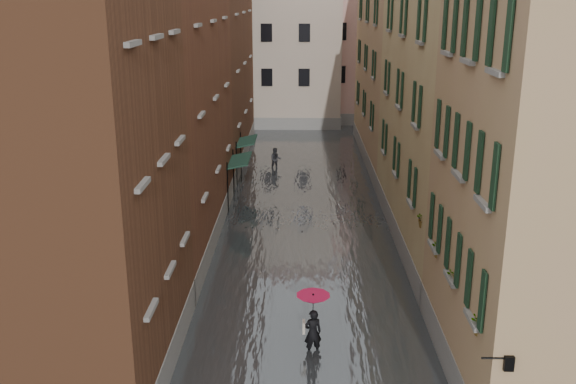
{
  "coord_description": "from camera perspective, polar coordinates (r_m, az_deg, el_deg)",
  "views": [
    {
      "loc": [
        -0.29,
        -18.56,
        10.76
      ],
      "look_at": [
        -0.78,
        6.8,
        3.0
      ],
      "focal_mm": 40.0,
      "sensor_mm": 36.0,
      "label": 1
    }
  ],
  "objects": [
    {
      "name": "floodwater",
      "position": [
        33.31,
        1.55,
        -1.66
      ],
      "size": [
        10.0,
        60.0,
        0.2
      ],
      "primitive_type": "cube",
      "color": "#4E5356",
      "rests_on": "ground"
    },
    {
      "name": "window_planters",
      "position": [
        19.61,
        14.09,
        -5.24
      ],
      "size": [
        0.59,
        8.38,
        0.84
      ],
      "color": "#A04D34",
      "rests_on": "ground"
    },
    {
      "name": "building_right_mid",
      "position": [
        28.82,
        15.9,
        7.87
      ],
      "size": [
        6.0,
        14.0,
        13.0
      ],
      "primitive_type": "cube",
      "color": "tan",
      "rests_on": "ground"
    },
    {
      "name": "awning_far",
      "position": [
        38.15,
        -3.74,
        4.41
      ],
      "size": [
        1.09,
        2.74,
        2.8
      ],
      "color": "#163326",
      "rests_on": "ground"
    },
    {
      "name": "pedestrian_far",
      "position": [
        41.08,
        -1.11,
        2.9
      ],
      "size": [
        0.8,
        0.67,
        1.49
      ],
      "primitive_type": "imported",
      "rotation": [
        0.0,
        0.0,
        0.15
      ],
      "color": "black",
      "rests_on": "ground"
    },
    {
      "name": "building_right_near",
      "position": [
        18.77,
        23.91,
        0.03
      ],
      "size": [
        6.0,
        8.0,
        11.5
      ],
      "primitive_type": "cube",
      "color": "#A28354",
      "rests_on": "ground"
    },
    {
      "name": "building_left_near",
      "position": [
        18.37,
        -20.37,
        2.52
      ],
      "size": [
        6.0,
        8.0,
        13.0
      ],
      "primitive_type": "cube",
      "color": "brown",
      "rests_on": "ground"
    },
    {
      "name": "building_left_far",
      "position": [
        43.25,
        -7.99,
        11.87
      ],
      "size": [
        6.0,
        16.0,
        14.0
      ],
      "primitive_type": "cube",
      "color": "brown",
      "rests_on": "ground"
    },
    {
      "name": "awning_near",
      "position": [
        33.66,
        -4.38,
        2.7
      ],
      "size": [
        1.09,
        2.94,
        2.8
      ],
      "color": "#163326",
      "rests_on": "ground"
    },
    {
      "name": "wall_lantern",
      "position": [
        15.47,
        18.92,
        -14.1
      ],
      "size": [
        0.71,
        0.22,
        0.35
      ],
      "color": "black",
      "rests_on": "ground"
    },
    {
      "name": "pedestrian_main",
      "position": [
        20.08,
        2.22,
        -11.01
      ],
      "size": [
        1.06,
        1.06,
        2.06
      ],
      "color": "black",
      "rests_on": "ground"
    },
    {
      "name": "building_right_far",
      "position": [
        43.47,
        10.93,
        10.09
      ],
      "size": [
        6.0,
        16.0,
        11.5
      ],
      "primitive_type": "cube",
      "color": "#A28354",
      "rests_on": "ground"
    },
    {
      "name": "building_left_mid",
      "position": [
        28.72,
        -12.53,
        7.58
      ],
      "size": [
        6.0,
        14.0,
        12.5
      ],
      "primitive_type": "cube",
      "color": "brown",
      "rests_on": "ground"
    },
    {
      "name": "building_end_cream",
      "position": [
        56.78,
        -1.67,
        12.71
      ],
      "size": [
        12.0,
        9.0,
        13.0
      ],
      "primitive_type": "cube",
      "color": "#B5A490",
      "rests_on": "ground"
    },
    {
      "name": "ground",
      "position": [
        21.45,
        1.78,
        -13.1
      ],
      "size": [
        120.0,
        120.0,
        0.0
      ],
      "primitive_type": "plane",
      "color": "#535356",
      "rests_on": "ground"
    },
    {
      "name": "building_end_pink",
      "position": [
        59.09,
        7.38,
        12.26
      ],
      "size": [
        10.0,
        9.0,
        12.0
      ],
      "primitive_type": "cube",
      "color": "tan",
      "rests_on": "ground"
    }
  ]
}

